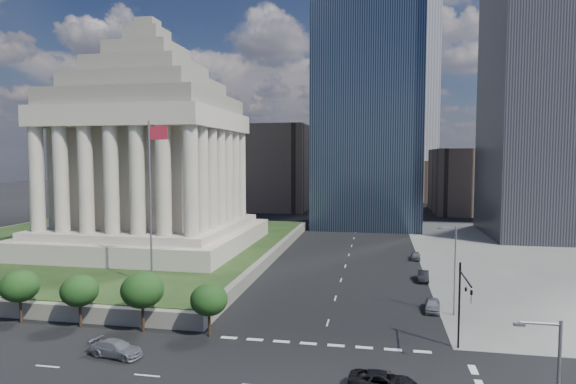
% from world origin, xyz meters
% --- Properties ---
extents(ground, '(500.00, 500.00, 0.00)m').
position_xyz_m(ground, '(0.00, 100.00, 0.00)').
color(ground, black).
rests_on(ground, ground).
extents(plaza_terrace, '(66.00, 70.00, 1.80)m').
position_xyz_m(plaza_terrace, '(-45.00, 50.00, 0.90)').
color(plaza_terrace, slate).
rests_on(plaza_terrace, ground).
extents(plaza_lawn, '(64.00, 68.00, 0.10)m').
position_xyz_m(plaza_lawn, '(-45.00, 50.00, 1.85)').
color(plaza_lawn, '#1E3214').
rests_on(plaza_lawn, plaza_terrace).
extents(war_memorial, '(34.00, 34.00, 39.00)m').
position_xyz_m(war_memorial, '(-34.00, 48.00, 21.40)').
color(war_memorial, '#AB9F8F').
rests_on(war_memorial, plaza_lawn).
extents(flagpole, '(2.52, 0.24, 20.00)m').
position_xyz_m(flagpole, '(-21.83, 24.00, 13.11)').
color(flagpole, slate).
rests_on(flagpole, plaza_lawn).
extents(midrise_glass, '(26.00, 26.00, 60.00)m').
position_xyz_m(midrise_glass, '(2.00, 95.00, 30.00)').
color(midrise_glass, black).
rests_on(midrise_glass, ground).
extents(highrise_ne, '(26.00, 28.00, 100.00)m').
position_xyz_m(highrise_ne, '(42.00, 85.00, 50.00)').
color(highrise_ne, black).
rests_on(highrise_ne, ground).
extents(building_filler_ne, '(20.00, 30.00, 20.00)m').
position_xyz_m(building_filler_ne, '(32.00, 130.00, 10.00)').
color(building_filler_ne, brown).
rests_on(building_filler_ne, ground).
extents(building_filler_nw, '(24.00, 30.00, 28.00)m').
position_xyz_m(building_filler_nw, '(-30.00, 130.00, 14.00)').
color(building_filler_nw, brown).
rests_on(building_filler_nw, ground).
extents(traffic_signal_ne, '(0.30, 5.74, 8.00)m').
position_xyz_m(traffic_signal_ne, '(12.50, 13.70, 5.25)').
color(traffic_signal_ne, black).
rests_on(traffic_signal_ne, ground).
extents(street_lamp_north, '(2.13, 0.22, 10.00)m').
position_xyz_m(street_lamp_north, '(13.33, 25.00, 5.66)').
color(street_lamp_north, slate).
rests_on(street_lamp_north, ground).
extents(pickup_truck, '(2.90, 5.44, 1.45)m').
position_xyz_m(pickup_truck, '(5.67, 5.83, 0.73)').
color(pickup_truck, black).
rests_on(pickup_truck, ground).
extents(suv_grey, '(2.74, 5.13, 1.41)m').
position_xyz_m(suv_grey, '(-17.41, 7.97, 0.71)').
color(suv_grey, slate).
rests_on(suv_grey, ground).
extents(parked_sedan_near, '(2.13, 4.32, 1.42)m').
position_xyz_m(parked_sedan_near, '(11.33, 26.09, 0.71)').
color(parked_sedan_near, gray).
rests_on(parked_sedan_near, ground).
extents(parked_sedan_mid, '(1.77, 4.35, 1.40)m').
position_xyz_m(parked_sedan_mid, '(11.50, 39.70, 0.70)').
color(parked_sedan_mid, black).
rests_on(parked_sedan_mid, ground).
extents(parked_sedan_far, '(1.79, 3.95, 1.32)m').
position_xyz_m(parked_sedan_far, '(11.50, 54.20, 0.66)').
color(parked_sedan_far, slate).
rests_on(parked_sedan_far, ground).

